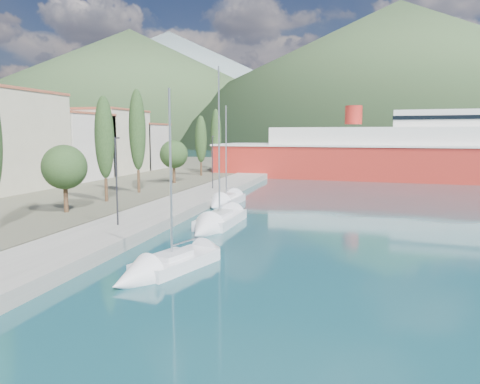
# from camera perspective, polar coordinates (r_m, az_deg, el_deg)

# --- Properties ---
(ground) EXTENTS (1400.00, 1400.00, 0.00)m
(ground) POSITION_cam_1_polar(r_m,az_deg,el_deg) (134.25, 10.77, 3.95)
(ground) COLOR #164750
(quay) EXTENTS (5.00, 88.00, 0.80)m
(quay) POSITION_cam_1_polar(r_m,az_deg,el_deg) (43.42, -7.83, -1.81)
(quay) COLOR gray
(quay) RESTS_ON ground
(hills_far) EXTENTS (1480.00, 900.00, 180.00)m
(hills_far) POSITION_cam_1_polar(r_m,az_deg,el_deg) (650.03, 25.94, 12.60)
(hills_far) COLOR slate
(hills_far) RESTS_ON ground
(town_buildings) EXTENTS (9.20, 69.20, 11.30)m
(town_buildings) POSITION_cam_1_polar(r_m,az_deg,el_deg) (63.93, -23.79, 5.14)
(town_buildings) COLOR beige
(town_buildings) RESTS_ON land_strip
(tree_row) EXTENTS (3.66, 63.36, 11.17)m
(tree_row) POSITION_cam_1_polar(r_m,az_deg,el_deg) (51.05, -12.88, 5.55)
(tree_row) COLOR #47301E
(tree_row) RESTS_ON land_strip
(lamp_posts) EXTENTS (0.15, 46.55, 6.06)m
(lamp_posts) POSITION_cam_1_polar(r_m,az_deg,el_deg) (32.89, -15.08, 1.63)
(lamp_posts) COLOR #2D2D33
(lamp_posts) RESTS_ON quay
(sailboat_near) EXTENTS (4.20, 7.39, 10.18)m
(sailboat_near) POSITION_cam_1_polar(r_m,az_deg,el_deg) (24.02, -10.41, -9.45)
(sailboat_near) COLOR silver
(sailboat_near) RESTS_ON ground
(sailboat_mid) EXTENTS (2.73, 9.15, 13.04)m
(sailboat_mid) POSITION_cam_1_polar(r_m,az_deg,el_deg) (34.90, -3.44, -4.09)
(sailboat_mid) COLOR silver
(sailboat_mid) RESTS_ON ground
(sailboat_far) EXTENTS (2.72, 7.45, 10.79)m
(sailboat_far) POSITION_cam_1_polar(r_m,az_deg,el_deg) (46.21, -2.25, -1.33)
(sailboat_far) COLOR silver
(sailboat_far) RESTS_ON ground
(ferry) EXTENTS (62.35, 18.88, 12.19)m
(ferry) POSITION_cam_1_polar(r_m,az_deg,el_deg) (77.78, 19.95, 4.19)
(ferry) COLOR #B1261D
(ferry) RESTS_ON ground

